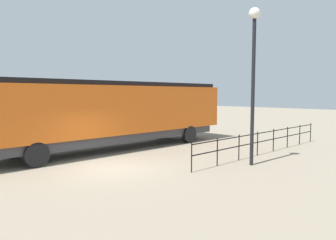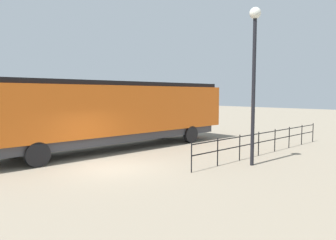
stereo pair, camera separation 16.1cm
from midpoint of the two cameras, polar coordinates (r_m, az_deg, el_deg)
The scene contains 4 objects.
ground_plane at distance 13.89m, azimuth -10.46°, elevation -8.56°, with size 120.00×120.00×0.00m, color gray.
locomotive at distance 18.53m, azimuth -8.82°, elevation 1.62°, with size 3.11×15.43×3.86m.
lamp_post at distance 14.45m, azimuth 14.90°, elevation 10.55°, with size 0.50×0.50×6.89m.
platform_fence at distance 17.66m, azimuth 17.02°, elevation -3.21°, with size 0.05×12.01×1.24m.
Camera 1 is at (11.21, -7.54, 3.18)m, focal length 33.72 mm.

